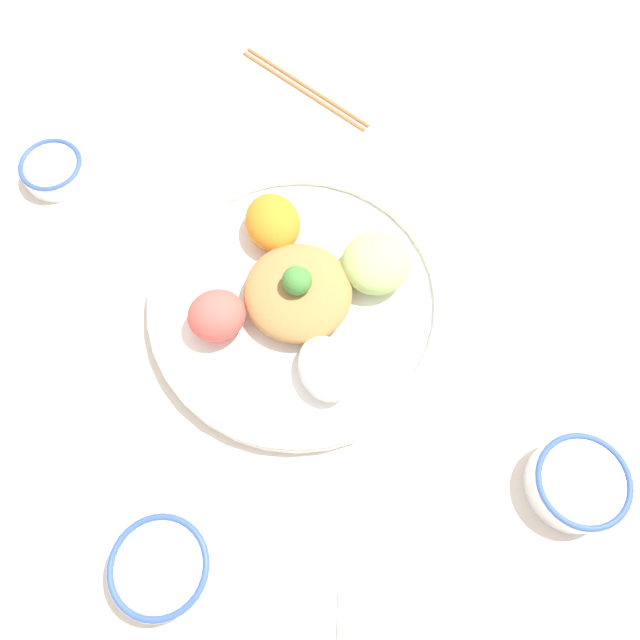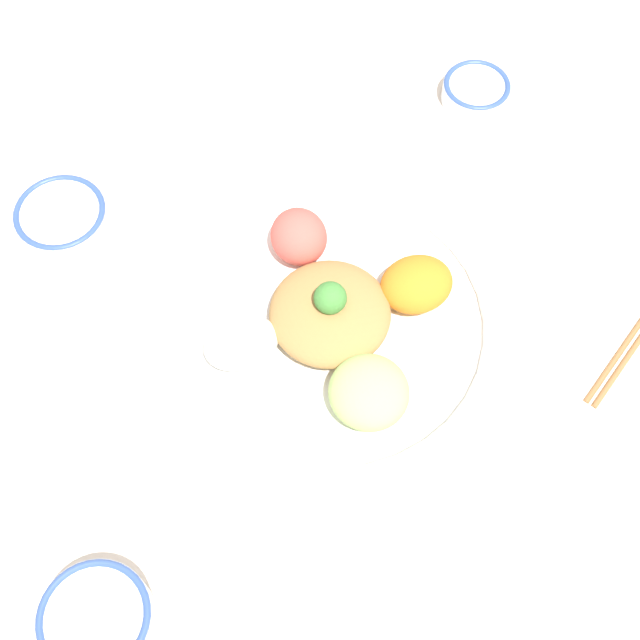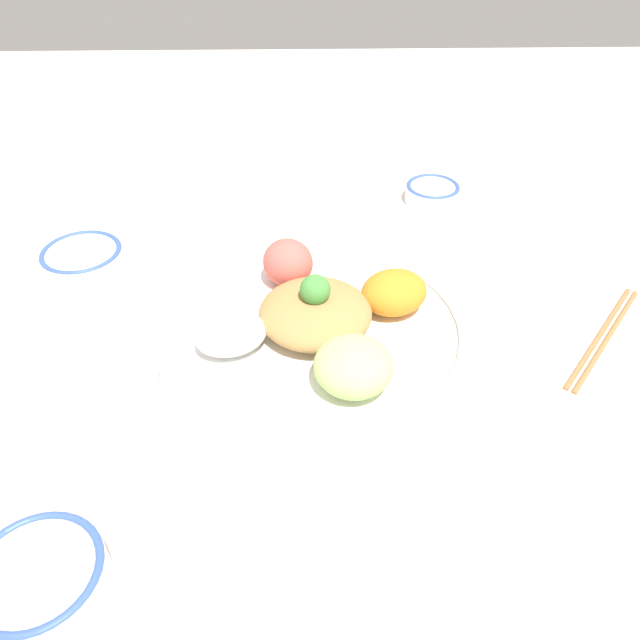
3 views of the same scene
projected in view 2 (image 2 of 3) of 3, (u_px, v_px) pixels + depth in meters
name	position (u px, v px, depth m)	size (l,w,h in m)	color
ground_plane	(363.00, 314.00, 1.04)	(2.40, 2.40, 0.00)	silver
salad_platter	(331.00, 322.00, 1.01)	(0.39, 0.39, 0.10)	white
sauce_bowl_red	(97.00, 620.00, 0.85)	(0.11, 0.11, 0.05)	white
rice_bowl_blue	(63.00, 220.00, 1.08)	(0.11, 0.11, 0.04)	white
sauce_bowl_dark	(476.00, 90.00, 1.19)	(0.09, 0.09, 0.03)	white
serving_spoon_main	(24.00, 377.00, 1.00)	(0.05, 0.13, 0.01)	silver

